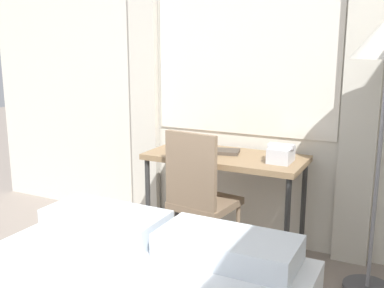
% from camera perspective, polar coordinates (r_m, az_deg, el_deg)
% --- Properties ---
extents(wall_back_with_window, '(4.76, 0.13, 2.70)m').
position_cam_1_polar(wall_back_with_window, '(3.49, 4.08, 9.79)').
color(wall_back_with_window, silver).
rests_on(wall_back_with_window, ground_plane).
extents(desk, '(1.12, 0.52, 0.75)m').
position_cam_1_polar(desk, '(3.22, 4.26, -2.60)').
color(desk, '#937551').
rests_on(desk, ground_plane).
extents(desk_chair, '(0.45, 0.45, 0.97)m').
position_cam_1_polar(desk_chair, '(3.05, 0.95, -6.25)').
color(desk_chair, '#8C7259').
rests_on(desk_chair, ground_plane).
extents(telephone, '(0.17, 0.19, 0.12)m').
position_cam_1_polar(telephone, '(3.04, 11.22, -1.26)').
color(telephone, silver).
rests_on(telephone, desk).
extents(book, '(0.28, 0.21, 0.02)m').
position_cam_1_polar(book, '(3.25, 3.78, -0.92)').
color(book, '#4C4238').
rests_on(book, desk).
extents(mug, '(0.09, 0.09, 0.08)m').
position_cam_1_polar(mug, '(3.37, -2.27, 0.05)').
color(mug, '#993F33').
rests_on(mug, desk).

